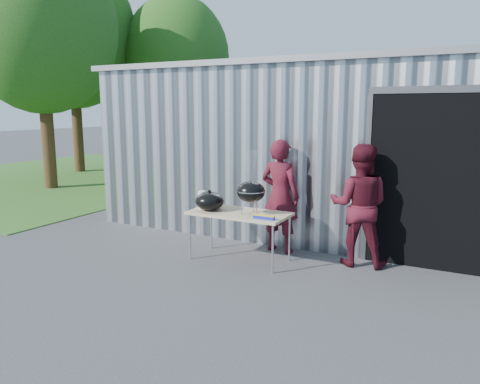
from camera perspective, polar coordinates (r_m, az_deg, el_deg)
The scene contains 14 objects.
ground at distance 6.82m, azimuth -6.06°, elevation -9.55°, with size 80.00×80.00×0.00m, color #3A3A3D.
building at distance 10.29m, azimuth 12.59°, elevation 5.73°, with size 8.20×6.20×3.10m.
grass_patch at distance 17.09m, azimuth -20.17°, elevation 1.87°, with size 10.00×12.00×0.02m, color #2D591E.
tree_left at distance 14.66m, azimuth -23.21°, elevation 18.13°, with size 4.19×4.19×6.94m.
tree_mid at distance 18.16m, azimuth -19.82°, elevation 17.63°, with size 4.47×4.47×7.41m.
tree_far at distance 17.61m, azimuth -7.74°, elevation 15.90°, with size 3.78×3.78×6.26m.
folding_table at distance 7.06m, azimuth -0.07°, elevation -2.79°, with size 1.50×0.75×0.75m.
kettle_grill at distance 6.86m, azimuth 1.33°, elevation 0.75°, with size 0.43×0.43×0.93m.
grill_lid at distance 7.16m, azimuth -3.72°, elevation -1.13°, with size 0.44×0.44×0.32m.
paper_towels at distance 7.29m, azimuth -4.64°, elevation -0.96°, with size 0.12×0.12×0.28m, color white.
white_tub at distance 7.47m, azimuth -3.11°, elevation -1.38°, with size 0.20×0.15×0.10m, color white.
foil_box at distance 6.60m, azimuth 2.92°, elevation -3.09°, with size 0.32×0.05×0.06m.
person_cook at distance 7.50m, azimuth 4.90°, elevation -0.50°, with size 0.66×0.44×1.82m, color #49101C.
person_bystander at distance 7.05m, azimuth 14.32°, elevation -1.58°, with size 0.87×0.68×1.79m, color #49101C.
Camera 1 is at (3.60, -5.32, 2.30)m, focal length 35.00 mm.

